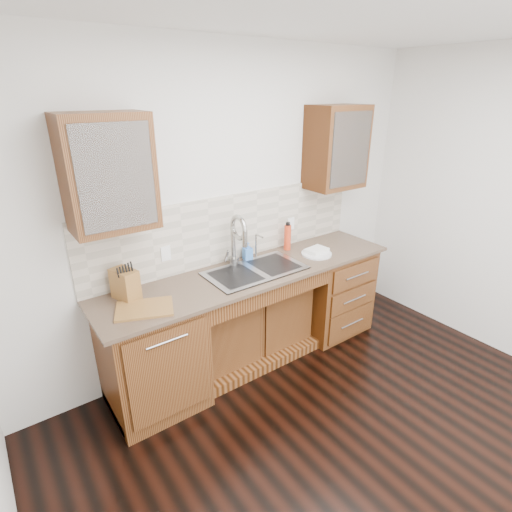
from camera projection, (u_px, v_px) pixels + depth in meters
ground at (378, 472)px, 2.68m from camera, size 4.00×3.50×0.10m
wall_back at (229, 210)px, 3.49m from camera, size 4.00×0.10×2.70m
base_cabinet_left at (152, 356)px, 3.06m from camera, size 0.70×0.62×0.88m
base_cabinet_center at (248, 322)px, 3.67m from camera, size 1.20×0.44×0.70m
base_cabinet_right at (329, 289)px, 4.08m from camera, size 0.70×0.62×0.88m
countertop at (254, 272)px, 3.38m from camera, size 2.70×0.65×0.03m
backsplash at (233, 228)px, 3.50m from camera, size 2.70×0.02×0.59m
sink at (255, 280)px, 3.40m from camera, size 0.84×0.46×0.19m
faucet at (233, 243)px, 3.42m from camera, size 0.04×0.04×0.40m
filter_tap at (256, 245)px, 3.59m from camera, size 0.02×0.02×0.24m
upper_cabinet_left at (108, 173)px, 2.57m from camera, size 0.55×0.34×0.75m
upper_cabinet_right at (336, 148)px, 3.70m from camera, size 0.55×0.34×0.75m
outlet_left at (166, 253)px, 3.17m from camera, size 0.08×0.01×0.12m
outlet_right at (291, 224)px, 3.87m from camera, size 0.08×0.01×0.12m
soap_bottle at (248, 251)px, 3.56m from camera, size 0.09×0.09×0.17m
water_bottle at (287, 237)px, 3.77m from camera, size 0.07×0.07×0.24m
plate at (316, 254)px, 3.69m from camera, size 0.34×0.34×0.02m
dish_towel at (317, 250)px, 3.71m from camera, size 0.22×0.17×0.03m
knife_block at (125, 284)px, 2.88m from camera, size 0.18×0.23×0.23m
cutting_board at (145, 309)px, 2.77m from camera, size 0.46×0.39×0.02m
cup_left_a at (100, 182)px, 2.56m from camera, size 0.13×0.13×0.09m
cup_left_b at (131, 178)px, 2.67m from camera, size 0.13×0.13×0.10m
cup_right_a at (324, 154)px, 3.64m from camera, size 0.15×0.15×0.11m
cup_right_b at (342, 153)px, 3.77m from camera, size 0.12×0.12×0.10m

